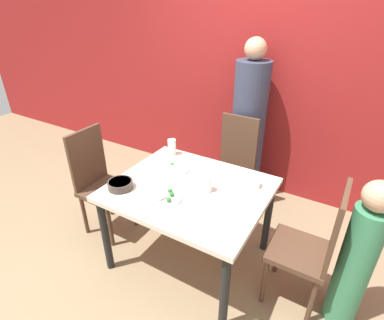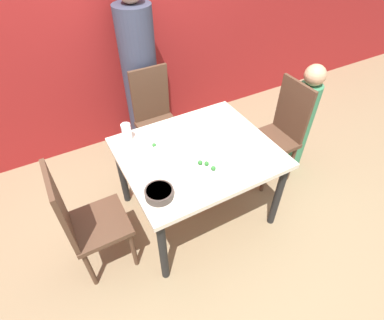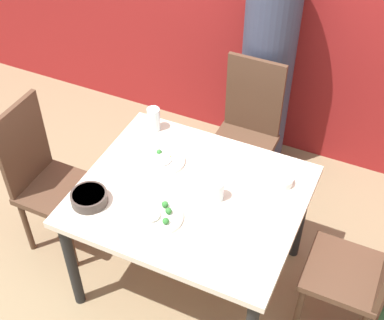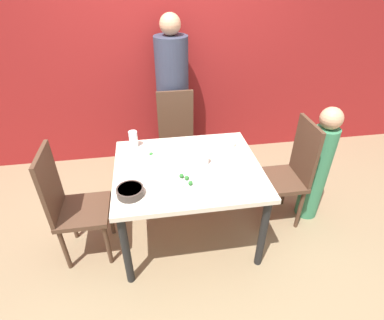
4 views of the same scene
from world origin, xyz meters
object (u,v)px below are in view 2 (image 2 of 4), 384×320
chair_child_spot (280,131)px  person_child (301,122)px  glass_water_tall (211,138)px  bowl_curry (159,193)px  chair_adult_spot (156,117)px  plate_rice_adult (161,148)px  person_adult (141,80)px

chair_child_spot → person_child: size_ratio=0.89×
chair_child_spot → glass_water_tall: 0.83m
person_child → bowl_curry: (-1.64, -0.34, 0.21)m
chair_adult_spot → glass_water_tall: 0.87m
bowl_curry → plate_rice_adult: size_ratio=0.81×
chair_child_spot → person_child: 0.27m
plate_rice_adult → glass_water_tall: (0.38, -0.13, 0.04)m
person_child → bowl_curry: bearing=-168.2°
chair_child_spot → person_adult: 1.47m
plate_rice_adult → person_child: bearing=-3.5°
person_adult → chair_child_spot: bearing=-50.4°
chair_child_spot → plate_rice_adult: size_ratio=4.32×
chair_adult_spot → plate_rice_adult: chair_adult_spot is taller
plate_rice_adult → glass_water_tall: glass_water_tall is taller
person_adult → plate_rice_adult: person_adult is taller
chair_adult_spot → person_adult: size_ratio=0.59×
chair_child_spot → plate_rice_adult: bearing=-94.3°
chair_child_spot → glass_water_tall: (-0.79, -0.04, 0.25)m
bowl_curry → glass_water_tall: bearing=27.4°
person_adult → bowl_curry: size_ratio=8.96×
chair_child_spot → bowl_curry: (-1.37, -0.34, 0.23)m
person_adult → person_child: person_adult is taller
chair_child_spot → bowl_curry: size_ratio=5.32×
chair_child_spot → person_child: bearing=90.0°
chair_adult_spot → person_child: 1.42m
person_child → glass_water_tall: bearing=-177.7°
person_child → glass_water_tall: person_child is taller
person_child → bowl_curry: size_ratio=5.96×
person_child → plate_rice_adult: (-1.43, 0.09, 0.20)m
chair_child_spot → plate_rice_adult: chair_child_spot is taller
chair_adult_spot → glass_water_tall: chair_adult_spot is taller
chair_adult_spot → person_adult: bearing=90.0°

